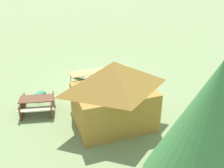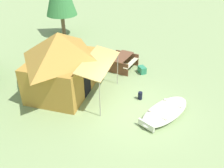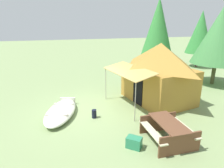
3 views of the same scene
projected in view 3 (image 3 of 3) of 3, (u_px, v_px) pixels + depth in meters
ground_plane at (90, 109)px, 9.24m from camera, size 80.00×80.00×0.00m
beached_rowboat at (61, 112)px, 8.55m from camera, size 3.03×2.01×0.37m
canvas_cabin_tent at (159, 72)px, 9.82m from camera, size 3.99×4.30×2.99m
picnic_table at (168, 129)px, 6.59m from camera, size 1.66×1.50×0.75m
cooler_box at (134, 142)px, 6.35m from camera, size 0.56×0.57×0.37m
fuel_can at (94, 114)px, 8.34m from camera, size 0.23×0.23×0.37m
pine_tree_back_left at (220, 36)px, 12.10m from camera, size 3.17×3.17×4.90m
pine_tree_far_center at (200, 32)px, 17.07m from camera, size 2.31×2.31×4.94m
pine_tree_side at (158, 28)px, 15.01m from camera, size 2.54×2.54×5.77m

